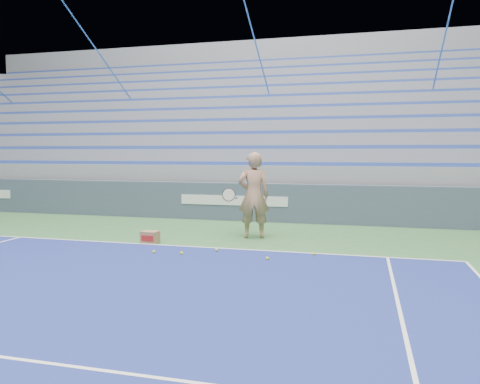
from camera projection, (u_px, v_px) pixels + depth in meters
The scene contains 9 objects.
sponsor_barrier at pixel (235, 202), 13.71m from camera, with size 30.00×0.32×1.10m.
bleachers at pixel (272, 143), 19.07m from camera, with size 31.00×9.15×7.30m.
tennis_player at pixel (253, 195), 10.86m from camera, with size 1.02×0.95×2.00m.
ball_box at pixel (150, 237), 10.27m from camera, with size 0.38×0.30×0.27m.
tennis_ball_0 at pixel (216, 250), 9.42m from camera, with size 0.07×0.07×0.07m, color #CADA2C.
tennis_ball_1 at pixel (181, 253), 9.13m from camera, with size 0.07×0.07×0.07m, color #CADA2C.
tennis_ball_2 at pixel (314, 254), 9.06m from camera, with size 0.07×0.07×0.07m, color #CADA2C.
tennis_ball_3 at pixel (154, 252), 9.25m from camera, with size 0.07×0.07×0.07m, color #CADA2C.
tennis_ball_4 at pixel (267, 259), 8.67m from camera, with size 0.07×0.07×0.07m, color #CADA2C.
Camera 1 is at (3.63, 2.74, 2.01)m, focal length 35.00 mm.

